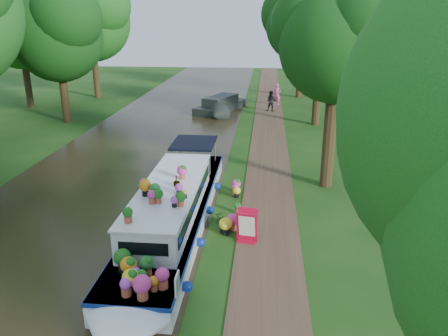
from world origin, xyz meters
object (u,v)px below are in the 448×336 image
Objects in this scene: second_boat at (221,105)px; pedestrian_dark at (271,101)px; pedestrian_pink at (277,94)px; sandwich_board at (247,227)px; plant_boat at (171,212)px.

pedestrian_dark is (4.07, 0.39, 0.34)m from second_boat.
second_boat is 3.79× the size of pedestrian_pink.
sandwich_board is 24.44m from pedestrian_pink.
second_boat is 6.15× the size of sandwich_board.
plant_boat reaches higher than second_boat.
pedestrian_pink is (4.10, 24.12, 0.10)m from plant_boat.
second_boat is 5.53m from pedestrian_pink.
second_boat is (-0.45, 21.00, -0.34)m from plant_boat.
pedestrian_pink reaches higher than sandwich_board.
second_boat is at bearing -126.36° from pedestrian_pink.
second_boat is 21.51m from sandwich_board.
sandwich_board is at bearing -57.64° from second_boat.
sandwich_board is 0.69× the size of pedestrian_dark.
plant_boat is at bearing -80.44° from pedestrian_pink.
plant_boat is 21.01m from second_boat.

